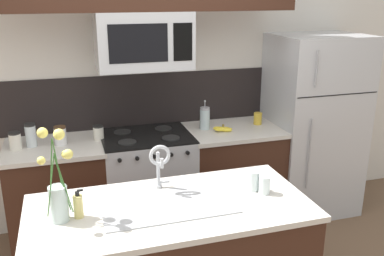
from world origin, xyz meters
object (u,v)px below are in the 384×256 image
Objects in this scene: microwave at (143,40)px; storage_jar_tall at (15,141)px; banana_bunch at (223,129)px; french_press at (205,118)px; coffee_tin at (258,119)px; spare_glass at (264,185)px; dish_soap_bottle at (78,206)px; storage_jar_short at (60,136)px; flower_vase at (58,192)px; sink_faucet at (160,161)px; drinking_glass at (253,181)px; refrigerator at (312,125)px; storage_jar_medium at (31,135)px; storage_jar_squat at (98,133)px; stove_range at (148,184)px.

microwave reaches higher than storage_jar_tall.
banana_bunch is 0.19m from french_press.
coffee_tin is 0.98× the size of spare_glass.
microwave is 1.55m from dish_soap_bottle.
flower_vase is (-0.02, -1.25, 0.09)m from storage_jar_short.
banana_bunch is 0.62× the size of sink_faucet.
storage_jar_tall is 1.90m from drinking_glass.
dish_soap_bottle is at bearing -86.30° from storage_jar_short.
flower_vase reaches higher than coffee_tin.
storage_jar_short is (0.34, 0.02, 0.01)m from storage_jar_tall.
french_press is (1.58, 0.07, 0.03)m from storage_jar_tall.
storage_jar_medium is at bearing 179.77° from refrigerator.
storage_jar_medium is (-0.92, 0.05, -0.72)m from microwave.
spare_glass is (0.88, -1.31, -0.00)m from storage_jar_squat.
drinking_glass is (0.44, -1.21, 0.51)m from stove_range.
refrigerator reaches higher than sink_faucet.
drinking_glass is at bearing -39.12° from storage_jar_tall.
storage_jar_medium reaches higher than stove_range.
drinking_glass is at bearing -94.85° from french_press.
flower_vase is at bearing -80.68° from storage_jar_medium.
banana_bunch is at bearing -5.05° from stove_range.
storage_jar_short is at bearing -177.52° from french_press.
sink_faucet is 0.63m from flower_vase.
storage_jar_medium is 1.70× the size of spare_glass.
sink_faucet is at bearing -48.49° from storage_jar_tall.
dish_soap_bottle is at bearing -137.69° from banana_bunch.
french_press reaches higher than storage_jar_short.
banana_bunch is at bearing 42.31° from dish_soap_bottle.
banana_bunch is at bearing 51.16° from sink_faucet.
storage_jar_medium is 0.53m from storage_jar_squat.
flower_vase is (-0.60, -0.19, -0.03)m from sink_faucet.
storage_jar_short is at bearing 132.80° from spare_glass.
french_press reaches higher than banana_bunch.
banana_bunch reaches higher than stove_range.
microwave is at bearing -89.84° from stove_range.
storage_jar_short is at bearing 177.24° from banana_bunch.
sink_faucet is at bearing 17.93° from flower_vase.
dish_soap_bottle reaches higher than storage_jar_squat.
stove_range is 6.53× the size of storage_jar_tall.
flower_vase is (-1.39, -1.18, 0.14)m from banana_bunch.
french_press is (0.55, 0.06, 0.55)m from stove_range.
storage_jar_squat is 1.13m from sink_faucet.
sink_faucet reaches higher than spare_glass.
flower_vase reaches higher than storage_jar_squat.
storage_jar_squat is 1.46m from coffee_tin.
banana_bunch is at bearing -5.32° from storage_jar_squat.
storage_jar_medium is at bearing 18.87° from storage_jar_tall.
storage_jar_medium reaches higher than drinking_glass.
banana_bunch is at bearing -175.18° from refrigerator.
spare_glass is at bearing -56.16° from storage_jar_squat.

